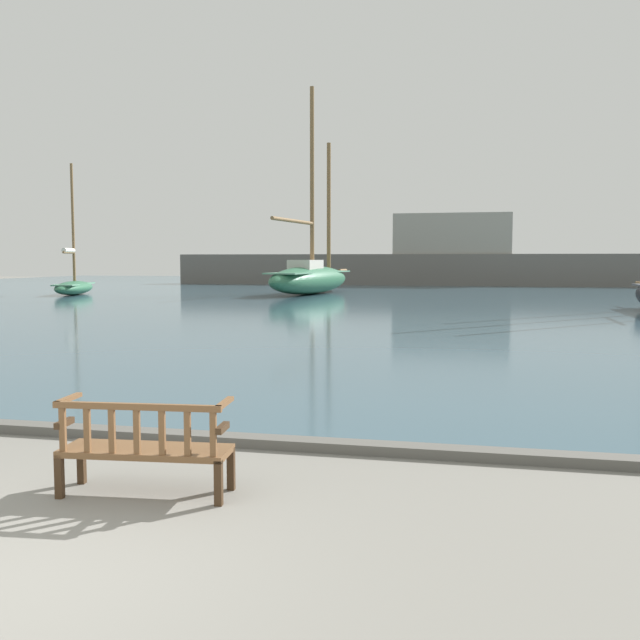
# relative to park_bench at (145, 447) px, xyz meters

# --- Properties ---
(harbor_water) EXTENTS (100.00, 80.00, 0.08)m
(harbor_water) POSITION_rel_park_bench_xyz_m (-0.23, 42.08, -0.43)
(harbor_water) COLOR #385666
(harbor_water) RESTS_ON ground
(quay_edge_kerb) EXTENTS (40.00, 0.30, 0.12)m
(quay_edge_kerb) POSITION_rel_park_bench_xyz_m (-0.23, 1.93, -0.41)
(quay_edge_kerb) COLOR #5B5954
(quay_edge_kerb) RESTS_ON ground
(park_bench) EXTENTS (1.64, 0.66, 0.92)m
(park_bench) POSITION_rel_park_bench_xyz_m (0.00, 0.00, 0.00)
(park_bench) COLOR #3D2A19
(park_bench) RESTS_ON ground
(sailboat_mid_starboard) EXTENTS (4.05, 13.49, 12.86)m
(sailboat_mid_starboard) POSITION_rel_park_bench_xyz_m (-7.37, 37.61, 0.69)
(sailboat_mid_starboard) COLOR #2D6647
(sailboat_mid_starboard) RESTS_ON harbor_water
(sailboat_nearest_port) EXTENTS (3.20, 6.08, 8.01)m
(sailboat_nearest_port) POSITION_rel_park_bench_xyz_m (-21.36, 33.42, 0.18)
(sailboat_nearest_port) COLOR #2D6647
(sailboat_nearest_port) RESTS_ON harbor_water
(far_breakwater) EXTENTS (45.71, 2.40, 6.07)m
(far_breakwater) POSITION_rel_park_bench_xyz_m (-0.06, 54.55, 1.43)
(far_breakwater) COLOR #66605B
(far_breakwater) RESTS_ON ground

